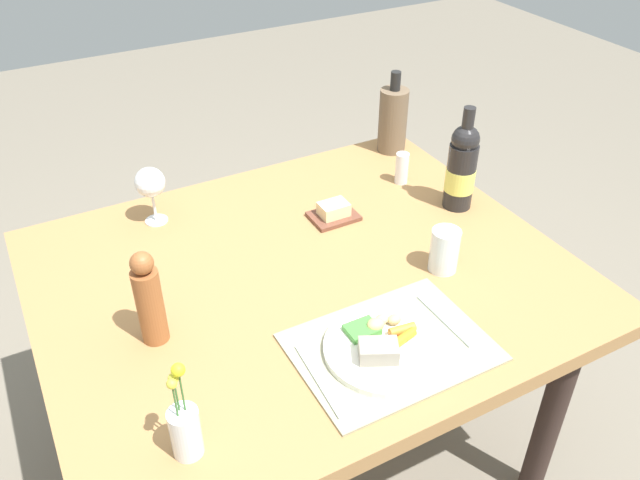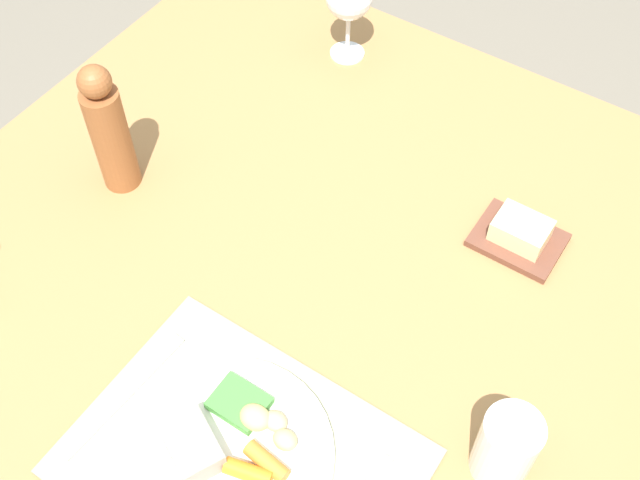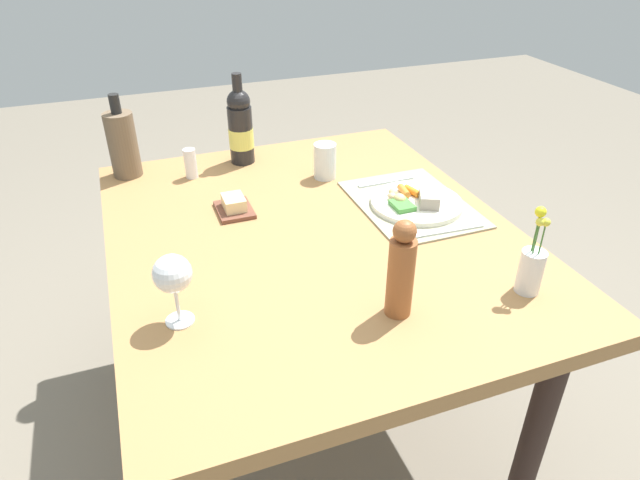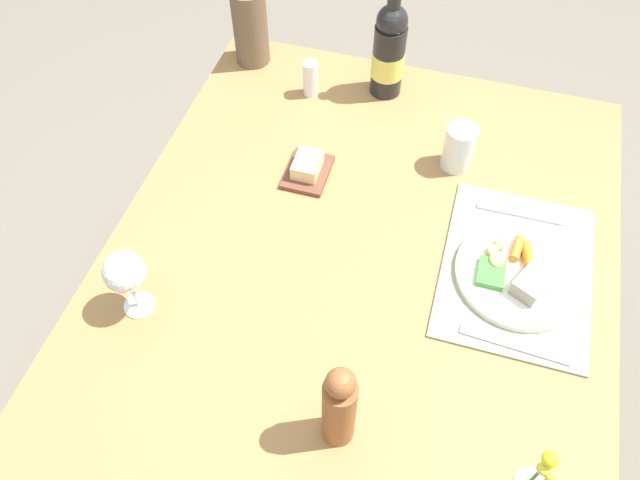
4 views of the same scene
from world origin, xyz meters
name	(u,v)px [view 2 (image 2 of 4)]	position (x,y,z in m)	size (l,w,h in m)	color
ground_plane	(342,457)	(0.00, 0.00, 0.00)	(8.00, 8.00, 0.00)	#71695B
dining_table	(351,299)	(0.00, 0.00, 0.65)	(1.29, 1.08, 0.73)	#A07344
placemat	(241,461)	(0.04, -0.33, 0.74)	(0.42, 0.31, 0.01)	gray
dinner_plate	(226,451)	(0.02, -0.33, 0.75)	(0.27, 0.27, 0.05)	white
fork	(124,394)	(-0.14, -0.34, 0.74)	(0.02, 0.21, 0.01)	silver
pepper_mill	(109,131)	(-0.40, -0.06, 0.84)	(0.06, 0.06, 0.23)	#95542C
water_tumbler	(505,450)	(0.31, -0.15, 0.78)	(0.07, 0.07, 0.11)	silver
butter_dish	(520,235)	(0.18, 0.18, 0.75)	(0.13, 0.10, 0.05)	brown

